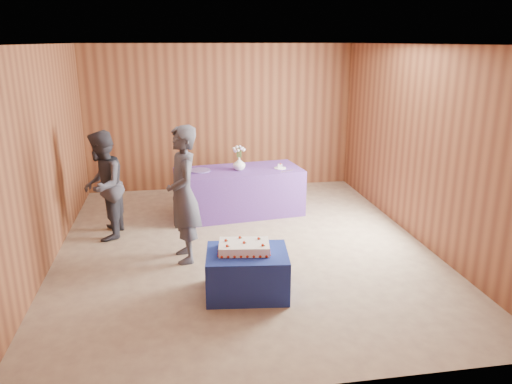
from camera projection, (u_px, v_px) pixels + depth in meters
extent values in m
plane|color=tan|center=(243.00, 246.00, 6.93)|extent=(6.00, 6.00, 0.00)
cube|color=brown|center=(220.00, 118.00, 9.37)|extent=(5.00, 0.04, 2.70)
cube|color=brown|center=(299.00, 236.00, 3.71)|extent=(5.00, 0.04, 2.70)
cube|color=brown|center=(42.00, 158.00, 6.14)|extent=(0.04, 6.00, 2.70)
cube|color=brown|center=(420.00, 145.00, 6.93)|extent=(0.04, 6.00, 2.70)
cube|color=white|center=(242.00, 44.00, 6.15)|extent=(5.00, 6.00, 0.04)
cube|color=navy|center=(247.00, 273.00, 5.58)|extent=(0.97, 0.80, 0.50)
cube|color=#5A3798|center=(239.00, 192.00, 8.15)|extent=(2.10, 1.15, 0.75)
cube|color=white|center=(244.00, 247.00, 5.52)|extent=(0.60, 0.44, 0.10)
sphere|color=#AC210D|center=(219.00, 257.00, 5.35)|extent=(0.03, 0.03, 0.03)
sphere|color=#AC210D|center=(270.00, 256.00, 5.37)|extent=(0.03, 0.03, 0.03)
sphere|color=#AC210D|center=(220.00, 244.00, 5.70)|extent=(0.03, 0.03, 0.03)
sphere|color=#AC210D|center=(268.00, 243.00, 5.72)|extent=(0.03, 0.03, 0.03)
sphere|color=#AC210D|center=(229.00, 245.00, 5.41)|extent=(0.03, 0.03, 0.03)
cone|color=#13551E|center=(231.00, 246.00, 5.42)|extent=(0.01, 0.02, 0.02)
sphere|color=#AC210D|center=(257.00, 238.00, 5.59)|extent=(0.03, 0.03, 0.03)
cone|color=#13551E|center=(259.00, 239.00, 5.60)|extent=(0.01, 0.02, 0.02)
sphere|color=#AC210D|center=(244.00, 241.00, 5.51)|extent=(0.03, 0.03, 0.03)
cone|color=#13551E|center=(246.00, 242.00, 5.51)|extent=(0.01, 0.02, 0.02)
imported|color=white|center=(239.00, 164.00, 7.98)|extent=(0.21, 0.21, 0.21)
cylinder|color=#2A5C25|center=(241.00, 153.00, 7.94)|extent=(0.01, 0.01, 0.14)
sphere|color=silver|center=(244.00, 149.00, 7.93)|extent=(0.05, 0.05, 0.05)
cylinder|color=#2A5C25|center=(241.00, 153.00, 7.96)|extent=(0.01, 0.01, 0.14)
sphere|color=white|center=(243.00, 148.00, 7.97)|extent=(0.05, 0.05, 0.05)
cylinder|color=#2A5C25|center=(239.00, 153.00, 7.96)|extent=(0.01, 0.01, 0.14)
sphere|color=silver|center=(240.00, 148.00, 7.99)|extent=(0.05, 0.05, 0.05)
cylinder|color=#2A5C25|center=(238.00, 153.00, 7.96)|extent=(0.01, 0.01, 0.14)
sphere|color=white|center=(237.00, 148.00, 7.98)|extent=(0.05, 0.05, 0.05)
cylinder|color=#2A5C25|center=(237.00, 153.00, 7.95)|extent=(0.01, 0.01, 0.14)
sphere|color=silver|center=(235.00, 149.00, 7.95)|extent=(0.05, 0.05, 0.05)
cylinder|color=#2A5C25|center=(237.00, 153.00, 7.93)|extent=(0.01, 0.01, 0.14)
sphere|color=white|center=(234.00, 149.00, 7.90)|extent=(0.05, 0.05, 0.05)
cylinder|color=#2A5C25|center=(238.00, 154.00, 7.91)|extent=(0.01, 0.01, 0.14)
sphere|color=silver|center=(235.00, 150.00, 7.86)|extent=(0.05, 0.05, 0.05)
cylinder|color=#2A5C25|center=(239.00, 154.00, 7.90)|extent=(0.01, 0.01, 0.14)
sphere|color=white|center=(238.00, 150.00, 7.84)|extent=(0.05, 0.05, 0.05)
cylinder|color=#2A5C25|center=(240.00, 154.00, 7.91)|extent=(0.01, 0.01, 0.14)
sphere|color=silver|center=(241.00, 150.00, 7.85)|extent=(0.05, 0.05, 0.05)
cylinder|color=#2A5C25|center=(241.00, 153.00, 7.92)|extent=(0.01, 0.01, 0.14)
sphere|color=white|center=(244.00, 150.00, 7.88)|extent=(0.05, 0.05, 0.05)
cylinder|color=#604B96|center=(200.00, 171.00, 7.94)|extent=(0.43, 0.43, 0.02)
cylinder|color=white|center=(280.00, 168.00, 8.10)|extent=(0.22, 0.22, 0.01)
cube|color=white|center=(280.00, 166.00, 8.09)|extent=(0.08, 0.08, 0.06)
sphere|color=#AC210D|center=(280.00, 164.00, 8.06)|extent=(0.02, 0.02, 0.02)
cube|color=silver|center=(287.00, 171.00, 7.94)|extent=(0.24, 0.14, 0.00)
imported|color=#3D3D48|center=(183.00, 195.00, 6.28)|extent=(0.51, 0.69, 1.76)
imported|color=#34333D|center=(103.00, 186.00, 7.04)|extent=(0.65, 0.80, 1.56)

